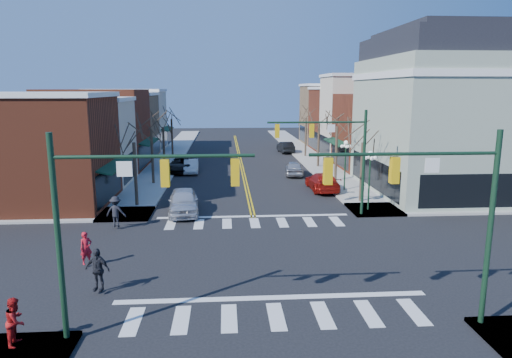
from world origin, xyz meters
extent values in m
plane|color=black|center=(0.00, 0.00, 0.00)|extent=(160.00, 160.00, 0.00)
cube|color=#9E9B93|center=(-8.75, 20.00, 0.07)|extent=(3.50, 70.00, 0.15)
cube|color=#9E9B93|center=(8.75, 20.00, 0.07)|extent=(3.50, 70.00, 0.15)
cube|color=maroon|center=(-15.50, 11.75, 4.00)|extent=(10.00, 8.50, 8.00)
cube|color=beige|center=(-15.50, 19.50, 3.75)|extent=(10.00, 7.00, 7.50)
cube|color=maroon|center=(-15.50, 27.50, 4.25)|extent=(10.00, 9.00, 8.50)
cube|color=#8F724F|center=(-15.50, 35.75, 3.90)|extent=(10.00, 7.50, 7.80)
cube|color=beige|center=(-15.50, 43.50, 4.10)|extent=(10.00, 8.00, 8.20)
cube|color=maroon|center=(15.50, 25.75, 4.00)|extent=(10.00, 8.50, 8.00)
cube|color=beige|center=(15.50, 33.50, 5.00)|extent=(10.00, 7.00, 10.00)
cube|color=maroon|center=(15.50, 41.00, 4.25)|extent=(10.00, 8.00, 8.50)
cube|color=#8F724F|center=(15.50, 49.00, 4.50)|extent=(10.00, 8.00, 9.00)
cube|color=#97A48E|center=(16.50, 14.50, 5.50)|extent=(12.00, 14.00, 11.00)
cube|color=white|center=(16.50, 14.50, 9.60)|extent=(12.25, 14.25, 0.50)
cube|color=black|center=(16.50, 14.50, 11.90)|extent=(11.40, 13.40, 1.80)
cube|color=black|center=(16.50, 14.50, 13.00)|extent=(9.80, 11.80, 0.60)
cylinder|color=#14331E|center=(-7.40, -7.40, 3.60)|extent=(0.20, 0.20, 7.20)
cylinder|color=#14331E|center=(-4.15, -7.40, 6.40)|extent=(6.50, 0.12, 0.12)
cube|color=gold|center=(-3.83, -7.40, 5.85)|extent=(0.28, 0.28, 0.90)
cube|color=gold|center=(-1.55, -7.40, 5.85)|extent=(0.28, 0.28, 0.90)
cylinder|color=#14331E|center=(7.40, -7.40, 3.60)|extent=(0.20, 0.20, 7.20)
cylinder|color=#14331E|center=(4.15, -7.40, 6.40)|extent=(6.50, 0.12, 0.12)
cube|color=gold|center=(3.83, -7.40, 5.85)|extent=(0.28, 0.28, 0.90)
cube|color=gold|center=(1.55, -7.40, 5.85)|extent=(0.28, 0.28, 0.90)
cylinder|color=#14331E|center=(7.40, 7.40, 3.60)|extent=(0.20, 0.20, 7.20)
cylinder|color=#14331E|center=(4.15, 7.40, 6.40)|extent=(6.50, 0.12, 0.12)
cube|color=gold|center=(3.83, 7.40, 5.85)|extent=(0.28, 0.28, 0.90)
cube|color=gold|center=(1.55, 7.40, 5.85)|extent=(0.28, 0.28, 0.90)
cylinder|color=#14331E|center=(8.20, 8.50, 2.00)|extent=(0.12, 0.12, 4.00)
sphere|color=white|center=(8.20, 8.50, 4.15)|extent=(0.36, 0.36, 0.36)
cylinder|color=#14331E|center=(8.20, 15.00, 2.00)|extent=(0.12, 0.12, 4.00)
sphere|color=white|center=(8.20, 15.00, 4.15)|extent=(0.36, 0.36, 0.36)
cylinder|color=#382B21|center=(-8.40, 11.00, 2.38)|extent=(0.24, 0.24, 4.76)
cylinder|color=#382B21|center=(-8.40, 19.00, 2.52)|extent=(0.24, 0.24, 5.04)
cylinder|color=#382B21|center=(-8.40, 27.00, 2.27)|extent=(0.24, 0.24, 4.55)
cylinder|color=#382B21|center=(-8.40, 35.00, 2.45)|extent=(0.24, 0.24, 4.90)
cylinder|color=#382B21|center=(8.40, 11.00, 2.31)|extent=(0.24, 0.24, 4.62)
cylinder|color=#382B21|center=(8.40, 19.00, 2.59)|extent=(0.24, 0.24, 5.18)
cylinder|color=#382B21|center=(8.40, 27.00, 2.42)|extent=(0.24, 0.24, 4.83)
cylinder|color=#382B21|center=(8.40, 35.00, 2.48)|extent=(0.24, 0.24, 4.97)
imported|color=silver|center=(-4.80, 8.89, 0.86)|extent=(2.44, 5.21, 1.72)
imported|color=silver|center=(-5.36, 24.62, 0.68)|extent=(1.62, 4.18, 1.36)
imported|color=black|center=(-6.40, 25.30, 0.77)|extent=(3.28, 5.82, 1.54)
imported|color=#99140D|center=(6.40, 15.46, 0.77)|extent=(2.28, 5.35, 1.54)
imported|color=#A9A8AD|center=(5.07, 22.53, 0.74)|extent=(2.27, 4.52, 1.48)
imported|color=black|center=(6.40, 39.09, 0.76)|extent=(2.05, 4.72, 1.51)
imported|color=red|center=(-8.66, -0.60, 0.95)|extent=(0.70, 0.67, 1.61)
imported|color=#AA1213|center=(-8.89, -7.72, 0.97)|extent=(0.66, 0.83, 1.64)
imported|color=black|center=(-7.30, -3.67, 1.08)|extent=(1.16, 0.72, 1.85)
imported|color=black|center=(-8.64, 5.54, 1.11)|extent=(1.35, 0.92, 1.93)
camera|label=1|loc=(-1.88, -22.16, 8.54)|focal=32.00mm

